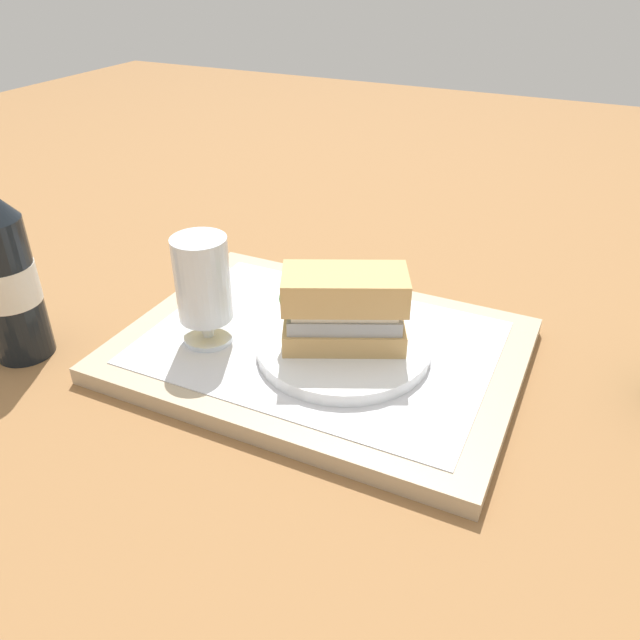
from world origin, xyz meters
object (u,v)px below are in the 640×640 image
plate (343,347)px  beer_bottle (4,272)px  sandwich (341,308)px  beer_glass (203,287)px

plate → beer_bottle: bearing=20.5°
plate → sandwich: 0.05m
plate → sandwich: sandwich is taller
beer_glass → beer_bottle: (0.20, 0.09, 0.02)m
plate → beer_bottle: (0.34, 0.13, 0.08)m
plate → beer_glass: beer_glass is taller
plate → beer_glass: 0.17m
plate → beer_glass: size_ratio=1.52×
beer_glass → beer_bottle: size_ratio=0.47×
sandwich → beer_bottle: (0.34, 0.13, 0.03)m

